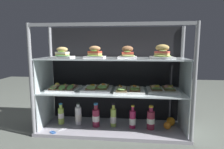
# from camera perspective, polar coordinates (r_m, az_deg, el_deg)

# --- Properties ---
(ground_plane) EXTENTS (6.00, 6.00, 0.02)m
(ground_plane) POSITION_cam_1_polar(r_m,az_deg,el_deg) (1.98, 0.00, -16.01)
(ground_plane) COLOR #545A52
(ground_plane) RESTS_ON ground
(case_base_deck) EXTENTS (1.39, 0.46, 0.03)m
(case_base_deck) POSITION_cam_1_polar(r_m,az_deg,el_deg) (1.97, 0.00, -15.32)
(case_base_deck) COLOR #A29EAA
(case_base_deck) RESTS_ON ground
(case_frame) EXTENTS (1.39, 0.46, 1.00)m
(case_frame) POSITION_cam_1_polar(r_m,az_deg,el_deg) (1.96, 0.42, 0.43)
(case_frame) COLOR gray
(case_frame) RESTS_ON ground
(riser_lower_tier) EXTENTS (1.33, 0.40, 0.35)m
(riser_lower_tier) POSITION_cam_1_polar(r_m,az_deg,el_deg) (1.91, 0.00, -10.14)
(riser_lower_tier) COLOR silver
(riser_lower_tier) RESTS_ON case_base_deck
(shelf_lower_glass) EXTENTS (1.34, 0.41, 0.01)m
(shelf_lower_glass) POSITION_cam_1_polar(r_m,az_deg,el_deg) (1.86, 0.00, -4.91)
(shelf_lower_glass) COLOR silver
(shelf_lower_glass) RESTS_ON riser_lower_tier
(riser_upper_tier) EXTENTS (1.33, 0.40, 0.30)m
(riser_upper_tier) POSITION_cam_1_polar(r_m,az_deg,el_deg) (1.83, 0.00, -0.18)
(riser_upper_tier) COLOR silver
(riser_upper_tier) RESTS_ON shelf_lower_glass
(shelf_upper_glass) EXTENTS (1.34, 0.41, 0.01)m
(shelf_upper_glass) POSITION_cam_1_polar(r_m,az_deg,el_deg) (1.81, 0.00, 4.66)
(shelf_upper_glass) COLOR silver
(shelf_upper_glass) RESTS_ON riser_upper_tier
(plated_roll_sandwich_far_right) EXTENTS (0.19, 0.19, 0.10)m
(plated_roll_sandwich_far_right) POSITION_cam_1_polar(r_m,az_deg,el_deg) (1.87, -14.24, 5.79)
(plated_roll_sandwich_far_right) COLOR white
(plated_roll_sandwich_far_right) RESTS_ON shelf_upper_glass
(plated_roll_sandwich_mid_right) EXTENTS (0.18, 0.18, 0.11)m
(plated_roll_sandwich_mid_right) POSITION_cam_1_polar(r_m,az_deg,el_deg) (1.82, -5.00, 6.12)
(plated_roll_sandwich_mid_right) COLOR white
(plated_roll_sandwich_mid_right) RESTS_ON shelf_upper_glass
(plated_roll_sandwich_left_of_center) EXTENTS (0.17, 0.17, 0.11)m
(plated_roll_sandwich_left_of_center) POSITION_cam_1_polar(r_m,az_deg,el_deg) (1.81, 4.51, 6.15)
(plated_roll_sandwich_left_of_center) COLOR white
(plated_roll_sandwich_left_of_center) RESTS_ON shelf_upper_glass
(plated_roll_sandwich_center) EXTENTS (0.20, 0.20, 0.12)m
(plated_roll_sandwich_center) POSITION_cam_1_polar(r_m,az_deg,el_deg) (1.78, 14.38, 6.00)
(plated_roll_sandwich_center) COLOR white
(plated_roll_sandwich_center) RESTS_ON shelf_upper_glass
(open_sandwich_tray_center) EXTENTS (0.28, 0.28, 0.06)m
(open_sandwich_tray_center) POSITION_cam_1_polar(r_m,az_deg,el_deg) (1.96, -13.83, -3.71)
(open_sandwich_tray_center) COLOR white
(open_sandwich_tray_center) RESTS_ON shelf_lower_glass
(open_sandwich_tray_far_left) EXTENTS (0.28, 0.28, 0.06)m
(open_sandwich_tray_far_left) POSITION_cam_1_polar(r_m,az_deg,el_deg) (1.90, -4.20, -3.85)
(open_sandwich_tray_far_left) COLOR white
(open_sandwich_tray_far_left) RESTS_ON shelf_lower_glass
(open_sandwich_tray_near_right_corner) EXTENTS (0.28, 0.30, 0.06)m
(open_sandwich_tray_near_right_corner) POSITION_cam_1_polar(r_m,az_deg,el_deg) (1.83, 4.87, -4.35)
(open_sandwich_tray_near_right_corner) COLOR white
(open_sandwich_tray_near_right_corner) RESTS_ON shelf_lower_glass
(open_sandwich_tray_left_of_center) EXTENTS (0.28, 0.28, 0.06)m
(open_sandwich_tray_left_of_center) POSITION_cam_1_polar(r_m,az_deg,el_deg) (1.90, 14.44, -4.09)
(open_sandwich_tray_left_of_center) COLOR white
(open_sandwich_tray_left_of_center) RESTS_ON shelf_lower_glass
(juice_bottle_front_second) EXTENTS (0.06, 0.06, 0.21)m
(juice_bottle_front_second) POSITION_cam_1_polar(r_m,az_deg,el_deg) (2.07, -14.60, -11.39)
(juice_bottle_front_second) COLOR #B6D354
(juice_bottle_front_second) RESTS_ON case_base_deck
(juice_bottle_back_right) EXTENTS (0.06, 0.06, 0.22)m
(juice_bottle_back_right) POSITION_cam_1_polar(r_m,az_deg,el_deg) (2.01, -9.76, -11.74)
(juice_bottle_back_right) COLOR white
(juice_bottle_back_right) RESTS_ON case_base_deck
(juice_bottle_near_post) EXTENTS (0.07, 0.07, 0.23)m
(juice_bottle_near_post) POSITION_cam_1_polar(r_m,az_deg,el_deg) (1.95, -4.69, -12.26)
(juice_bottle_near_post) COLOR maroon
(juice_bottle_near_post) RESTS_ON case_base_deck
(juice_bottle_back_left) EXTENTS (0.06, 0.06, 0.23)m
(juice_bottle_back_left) POSITION_cam_1_polar(r_m,az_deg,el_deg) (1.95, 0.40, -12.40)
(juice_bottle_back_left) COLOR #ADCD55
(juice_bottle_back_left) RESTS_ON case_base_deck
(juice_bottle_back_center) EXTENTS (0.06, 0.06, 0.22)m
(juice_bottle_back_center) POSITION_cam_1_polar(r_m,az_deg,el_deg) (1.92, 5.98, -12.82)
(juice_bottle_back_center) COLOR #A11D48
(juice_bottle_back_center) RESTS_ON case_base_deck
(juice_bottle_front_fourth) EXTENTS (0.07, 0.07, 0.22)m
(juice_bottle_front_fourth) POSITION_cam_1_polar(r_m,az_deg,el_deg) (1.92, 11.21, -12.74)
(juice_bottle_front_fourth) COLOR maroon
(juice_bottle_front_fourth) RESTS_ON case_base_deck
(orange_fruit_beside_bottles) EXTENTS (0.07, 0.07, 0.07)m
(orange_fruit_beside_bottles) POSITION_cam_1_polar(r_m,az_deg,el_deg) (1.98, 15.76, -14.07)
(orange_fruit_beside_bottles) COLOR orange
(orange_fruit_beside_bottles) RESTS_ON case_base_deck
(orange_fruit_near_left_post) EXTENTS (0.08, 0.08, 0.08)m
(orange_fruit_near_left_post) POSITION_cam_1_polar(r_m,az_deg,el_deg) (2.06, 16.72, -12.95)
(orange_fruit_near_left_post) COLOR orange
(orange_fruit_near_left_post) RESTS_ON case_base_deck
(kitchen_scissors) EXTENTS (0.16, 0.19, 0.01)m
(kitchen_scissors) POSITION_cam_1_polar(r_m,az_deg,el_deg) (1.93, -16.11, -15.61)
(kitchen_scissors) COLOR silver
(kitchen_scissors) RESTS_ON case_base_deck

